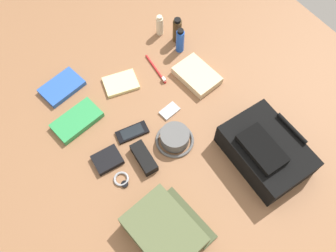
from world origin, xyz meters
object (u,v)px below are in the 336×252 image
at_px(notepad, 121,83).
at_px(folded_towel, 197,75).
at_px(backpack, 265,151).
at_px(toiletry_pouch, 165,231).
at_px(paperback_novel, 62,87).
at_px(lotion_bottle, 160,25).
at_px(wallet, 107,160).
at_px(wristwatch, 122,180).
at_px(cell_phone, 132,132).
at_px(sunglasses_case, 144,158).
at_px(deodorant_spray, 180,41).
at_px(media_player, 169,111).
at_px(cologne_bottle, 177,30).
at_px(toothbrush, 157,70).
at_px(travel_guidebook, 77,121).
at_px(bucket_hat, 175,138).

distance_m(notepad, folded_towel, 0.35).
distance_m(backpack, toiletry_pouch, 0.50).
distance_m(backpack, paperback_novel, 0.93).
xyz_separation_m(lotion_bottle, wallet, (0.45, -0.56, -0.04)).
bearing_deg(wristwatch, cell_phone, 136.82).
relative_size(lotion_bottle, sunglasses_case, 0.80).
bearing_deg(paperback_novel, sunglasses_case, 12.86).
distance_m(deodorant_spray, wallet, 0.66).
bearing_deg(toiletry_pouch, wristwatch, -175.11).
distance_m(cell_phone, sunglasses_case, 0.14).
xyz_separation_m(paperback_novel, media_player, (0.38, 0.33, -0.01)).
distance_m(media_player, wristwatch, 0.37).
xyz_separation_m(backpack, folded_towel, (-0.47, 0.02, -0.04)).
xyz_separation_m(cologne_bottle, deodorant_spray, (0.06, -0.03, -0.00)).
bearing_deg(cologne_bottle, paperback_novel, -95.72).
relative_size(toothbrush, folded_towel, 0.92).
bearing_deg(wallet, notepad, 144.59).
distance_m(toiletry_pouch, notepad, 0.70).
relative_size(toiletry_pouch, media_player, 3.14).
xyz_separation_m(notepad, folded_towel, (0.17, 0.31, 0.01)).
xyz_separation_m(toiletry_pouch, deodorant_spray, (-0.68, 0.55, 0.02)).
distance_m(wristwatch, folded_towel, 0.59).
xyz_separation_m(paperback_novel, wristwatch, (0.53, -0.00, -0.00)).
relative_size(cologne_bottle, wristwatch, 1.91).
height_order(paperback_novel, cell_phone, paperback_novel).
bearing_deg(cologne_bottle, lotion_bottle, -151.56).
xyz_separation_m(toiletry_pouch, paperback_novel, (-0.79, -0.02, -0.04)).
xyz_separation_m(lotion_bottle, cell_phone, (0.40, -0.41, -0.05)).
bearing_deg(notepad, lotion_bottle, 129.80).
height_order(toiletry_pouch, cell_phone, toiletry_pouch).
height_order(travel_guidebook, wristwatch, travel_guidebook).
height_order(lotion_bottle, cell_phone, lotion_bottle).
distance_m(cologne_bottle, deodorant_spray, 0.07).
bearing_deg(toiletry_pouch, toothbrush, 148.38).
xyz_separation_m(lotion_bottle, toothbrush, (0.19, -0.14, -0.05)).
xyz_separation_m(bucket_hat, cologne_bottle, (-0.45, 0.33, 0.04)).
height_order(cell_phone, wallet, wallet).
height_order(backpack, sunglasses_case, backpack).
bearing_deg(deodorant_spray, toiletry_pouch, -39.29).
height_order(travel_guidebook, folded_towel, folded_towel).
distance_m(cologne_bottle, wallet, 0.71).
xyz_separation_m(paperback_novel, toothbrush, (0.16, 0.41, -0.00)).
distance_m(paperback_novel, travel_guidebook, 0.20).
relative_size(wallet, folded_towel, 0.55).
relative_size(lotion_bottle, wallet, 1.02).
relative_size(wristwatch, wallet, 0.65).
bearing_deg(toothbrush, notepad, -100.19).
bearing_deg(paperback_novel, deodorant_spray, 78.17).
xyz_separation_m(cologne_bottle, sunglasses_case, (0.45, -0.48, -0.04)).
distance_m(paperback_novel, cell_phone, 0.40).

